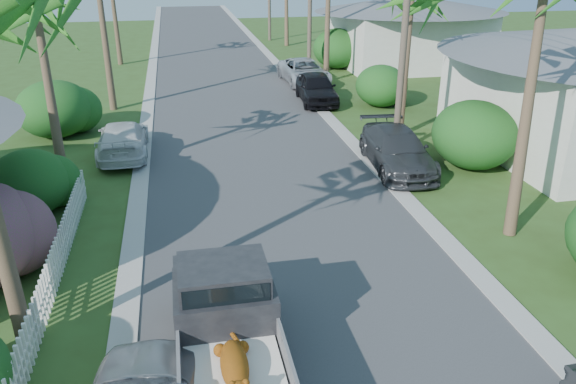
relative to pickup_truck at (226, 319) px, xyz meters
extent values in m
cube|color=#38383A|center=(2.19, 22.99, -1.00)|extent=(8.00, 100.00, 0.02)
cube|color=#A5A39E|center=(-2.11, 22.99, -0.98)|extent=(0.60, 100.00, 0.06)
cube|color=#A5A39E|center=(6.49, 22.99, -0.98)|extent=(0.60, 100.00, 0.06)
cylinder|color=black|center=(-0.85, 1.04, -0.63)|extent=(0.28, 0.76, 0.76)
cylinder|color=black|center=(0.85, 1.04, -0.63)|extent=(0.28, 0.76, 0.76)
cube|color=gray|center=(-0.92, -1.56, -0.01)|extent=(0.06, 2.40, 0.55)
cube|color=gray|center=(0.92, -1.56, -0.01)|extent=(0.06, 2.40, 0.55)
cube|color=black|center=(0.00, 0.29, 0.04)|extent=(1.94, 1.65, 1.10)
cube|color=black|center=(0.00, 0.29, 0.77)|extent=(1.70, 1.35, 0.55)
cube|color=black|center=(0.00, -0.38, 0.74)|extent=(1.60, 0.05, 0.45)
cube|color=black|center=(0.00, 1.54, -0.11)|extent=(1.94, 1.20, 0.80)
cube|color=white|center=(0.00, -1.56, -0.19)|extent=(1.70, 2.10, 0.16)
ellipsoid|color=orange|center=(0.00, -1.46, 0.11)|extent=(0.48, 1.25, 0.43)
ellipsoid|color=white|center=(0.00, -1.46, 0.01)|extent=(0.32, 0.86, 0.18)
imported|color=#333539|center=(7.19, 9.37, -0.30)|extent=(2.36, 5.05, 1.42)
imported|color=black|center=(6.60, 19.30, -0.24)|extent=(2.09, 4.60, 1.53)
imported|color=silver|center=(6.97, 23.78, -0.30)|extent=(2.56, 5.19, 1.42)
imported|color=silver|center=(-2.81, 12.81, -0.34)|extent=(1.95, 4.64, 1.34)
cone|color=brown|center=(-4.61, 9.99, 2.09)|extent=(0.36, 0.61, 6.21)
cone|color=brown|center=(-3.81, 19.99, 2.99)|extent=(0.36, 0.36, 8.00)
cone|color=brown|center=(-4.31, 31.99, 2.24)|extent=(0.36, 0.75, 6.51)
cone|color=brown|center=(8.49, 3.99, 2.74)|extent=(0.36, 0.73, 7.51)
cone|color=brown|center=(8.79, 12.99, 1.99)|extent=(0.36, 0.54, 6.01)
cone|color=brown|center=(8.39, 23.99, 3.09)|extent=(0.36, 0.36, 8.20)
cone|color=brown|center=(8.69, 37.99, 2.39)|extent=(0.36, 0.63, 6.81)
ellipsoid|color=#15491E|center=(-5.21, 7.99, -0.01)|extent=(2.40, 2.64, 2.00)
ellipsoid|color=#15491E|center=(-5.81, 15.99, 0.19)|extent=(3.20, 3.52, 2.40)
ellipsoid|color=#15491E|center=(9.99, 8.99, 0.24)|extent=(3.00, 3.30, 2.50)
ellipsoid|color=#15491E|center=(9.69, 17.99, 0.04)|extent=(2.60, 2.86, 2.10)
ellipsoid|color=#15491E|center=(10.19, 27.99, 0.29)|extent=(3.20, 3.52, 2.60)
cube|color=white|center=(-3.81, 3.49, -0.51)|extent=(0.10, 11.00, 1.00)
cube|color=silver|center=(15.19, 27.99, 0.79)|extent=(9.00, 8.00, 3.60)
cone|color=#595B60|center=(15.19, 27.99, 3.09)|extent=(6.48, 6.48, 1.00)
cylinder|color=brown|center=(7.79, 10.99, 3.49)|extent=(0.26, 0.26, 9.00)
cylinder|color=brown|center=(7.79, 25.99, 3.49)|extent=(0.26, 0.26, 9.00)
camera|label=1|loc=(-0.58, -8.98, 6.58)|focal=35.00mm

